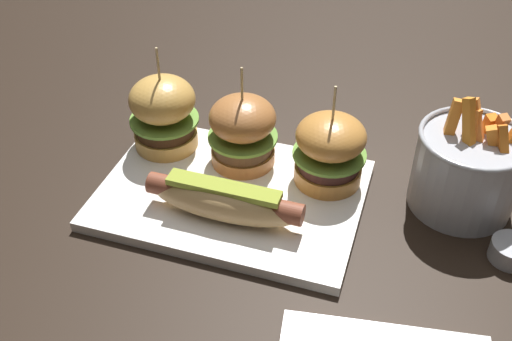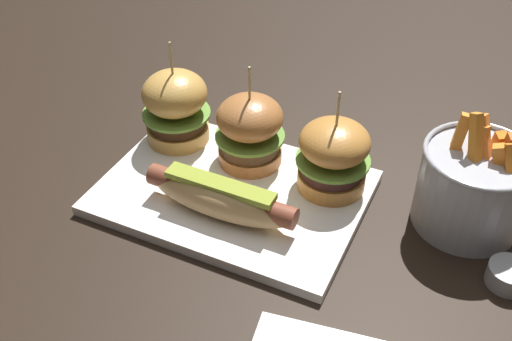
{
  "view_description": "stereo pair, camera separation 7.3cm",
  "coord_description": "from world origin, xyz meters",
  "px_view_note": "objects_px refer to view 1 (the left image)",
  "views": [
    {
      "loc": [
        0.21,
        -0.54,
        0.51
      ],
      "look_at": [
        0.03,
        0.0,
        0.05
      ],
      "focal_mm": 42.57,
      "sensor_mm": 36.0,
      "label": 1
    },
    {
      "loc": [
        0.27,
        -0.51,
        0.51
      ],
      "look_at": [
        0.03,
        0.0,
        0.05
      ],
      "focal_mm": 42.57,
      "sensor_mm": 36.0,
      "label": 2
    }
  ],
  "objects_px": {
    "fries_bucket": "(467,169)",
    "sauce_ramekin": "(511,253)",
    "slider_center": "(243,131)",
    "slider_left": "(164,112)",
    "slider_right": "(330,150)",
    "platter_main": "(232,194)",
    "hot_dog": "(224,200)"
  },
  "relations": [
    {
      "from": "fries_bucket",
      "to": "sauce_ramekin",
      "type": "xyz_separation_m",
      "value": [
        0.06,
        -0.08,
        -0.04
      ]
    },
    {
      "from": "slider_left",
      "to": "sauce_ramekin",
      "type": "xyz_separation_m",
      "value": [
        0.45,
        -0.07,
        -0.05
      ]
    },
    {
      "from": "platter_main",
      "to": "slider_center",
      "type": "distance_m",
      "value": 0.08
    },
    {
      "from": "hot_dog",
      "to": "slider_center",
      "type": "relative_size",
      "value": 1.36
    },
    {
      "from": "hot_dog",
      "to": "fries_bucket",
      "type": "xyz_separation_m",
      "value": [
        0.27,
        0.13,
        0.02
      ]
    },
    {
      "from": "slider_center",
      "to": "hot_dog",
      "type": "bearing_deg",
      "value": -82.88
    },
    {
      "from": "hot_dog",
      "to": "slider_right",
      "type": "relative_size",
      "value": 1.39
    },
    {
      "from": "hot_dog",
      "to": "sauce_ramekin",
      "type": "distance_m",
      "value": 0.33
    },
    {
      "from": "platter_main",
      "to": "slider_right",
      "type": "relative_size",
      "value": 2.36
    },
    {
      "from": "slider_center",
      "to": "fries_bucket",
      "type": "height_order",
      "value": "slider_center"
    },
    {
      "from": "fries_bucket",
      "to": "hot_dog",
      "type": "bearing_deg",
      "value": -154.56
    },
    {
      "from": "hot_dog",
      "to": "platter_main",
      "type": "bearing_deg",
      "value": 99.89
    },
    {
      "from": "platter_main",
      "to": "slider_right",
      "type": "xyz_separation_m",
      "value": [
        0.11,
        0.06,
        0.05
      ]
    },
    {
      "from": "slider_center",
      "to": "sauce_ramekin",
      "type": "xyz_separation_m",
      "value": [
        0.34,
        -0.07,
        -0.05
      ]
    },
    {
      "from": "slider_center",
      "to": "fries_bucket",
      "type": "distance_m",
      "value": 0.28
    },
    {
      "from": "platter_main",
      "to": "fries_bucket",
      "type": "height_order",
      "value": "fries_bucket"
    },
    {
      "from": "platter_main",
      "to": "slider_center",
      "type": "relative_size",
      "value": 2.31
    },
    {
      "from": "hot_dog",
      "to": "slider_center",
      "type": "distance_m",
      "value": 0.11
    },
    {
      "from": "slider_right",
      "to": "fries_bucket",
      "type": "height_order",
      "value": "slider_right"
    },
    {
      "from": "platter_main",
      "to": "slider_center",
      "type": "bearing_deg",
      "value": 95.04
    },
    {
      "from": "slider_center",
      "to": "slider_left",
      "type": "bearing_deg",
      "value": 178.62
    },
    {
      "from": "slider_center",
      "to": "sauce_ramekin",
      "type": "bearing_deg",
      "value": -11.05
    },
    {
      "from": "slider_left",
      "to": "slider_center",
      "type": "distance_m",
      "value": 0.11
    },
    {
      "from": "slider_left",
      "to": "slider_right",
      "type": "bearing_deg",
      "value": -1.67
    },
    {
      "from": "platter_main",
      "to": "slider_left",
      "type": "bearing_deg",
      "value": 151.11
    },
    {
      "from": "fries_bucket",
      "to": "slider_right",
      "type": "bearing_deg",
      "value": -172.39
    },
    {
      "from": "platter_main",
      "to": "hot_dog",
      "type": "relative_size",
      "value": 1.7
    },
    {
      "from": "fries_bucket",
      "to": "sauce_ramekin",
      "type": "height_order",
      "value": "fries_bucket"
    },
    {
      "from": "platter_main",
      "to": "sauce_ramekin",
      "type": "distance_m",
      "value": 0.34
    },
    {
      "from": "sauce_ramekin",
      "to": "fries_bucket",
      "type": "bearing_deg",
      "value": 125.71
    },
    {
      "from": "slider_left",
      "to": "fries_bucket",
      "type": "height_order",
      "value": "slider_left"
    },
    {
      "from": "slider_center",
      "to": "slider_right",
      "type": "bearing_deg",
      "value": -1.95
    }
  ]
}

